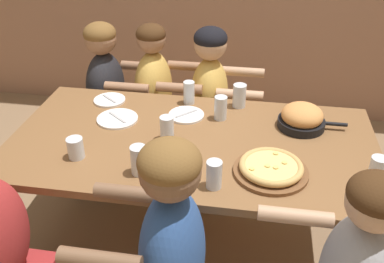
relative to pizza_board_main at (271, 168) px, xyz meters
name	(u,v)px	position (x,y,z in m)	size (l,w,h in m)	color
ground_plane	(192,248)	(-0.39, 0.21, -0.79)	(18.00, 18.00, 0.00)	#896B4C
dining_table	(192,154)	(-0.39, 0.21, -0.11)	(1.83, 0.95, 0.76)	brown
pizza_board_main	(271,168)	(0.00, 0.00, 0.00)	(0.33, 0.33, 0.05)	brown
skillet_bowl	(302,118)	(0.15, 0.43, 0.03)	(0.35, 0.24, 0.13)	black
empty_plate_a	(186,115)	(-0.46, 0.45, -0.02)	(0.20, 0.20, 0.02)	white
empty_plate_b	(110,100)	(-0.93, 0.55, -0.02)	(0.18, 0.18, 0.02)	white
empty_plate_c	(117,119)	(-0.82, 0.35, -0.02)	(0.22, 0.22, 0.02)	white
drinking_glass_a	(139,162)	(-0.58, -0.09, 0.03)	(0.07, 0.07, 0.14)	silver
drinking_glass_b	(214,176)	(-0.24, -0.13, 0.03)	(0.07, 0.07, 0.13)	silver
drinking_glass_c	(189,93)	(-0.47, 0.60, 0.04)	(0.06, 0.06, 0.13)	silver
drinking_glass_d	(239,97)	(-0.18, 0.61, 0.03)	(0.07, 0.07, 0.13)	silver
drinking_glass_e	(167,130)	(-0.51, 0.20, 0.03)	(0.07, 0.07, 0.13)	silver
drinking_glass_f	(221,109)	(-0.27, 0.45, 0.03)	(0.07, 0.07, 0.13)	silver
drinking_glass_g	(76,149)	(-0.90, -0.02, 0.02)	(0.08, 0.08, 0.10)	silver
drinking_glass_h	(189,166)	(-0.35, -0.09, 0.03)	(0.06, 0.06, 0.14)	silver
drinking_glass_i	(377,171)	(0.45, 0.02, 0.03)	(0.07, 0.07, 0.12)	silver
diner_far_center	(209,115)	(-0.39, 0.91, -0.27)	(0.51, 0.40, 1.12)	gold
diner_near_left	(1,262)	(-1.08, -0.48, -0.26)	(0.51, 0.40, 1.14)	#B22D2D
diner_far_left	(109,107)	(-1.08, 0.91, -0.27)	(0.51, 0.40, 1.11)	#232328
diner_far_midleft	(155,112)	(-0.75, 0.91, -0.28)	(0.51, 0.40, 1.12)	gold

